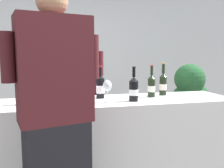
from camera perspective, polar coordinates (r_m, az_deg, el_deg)
The scene contains 12 objects.
wall_back at distance 4.74m, azimuth -8.26°, elevation 7.69°, with size 8.00×0.10×2.80m, color silver.
counter at distance 2.34m, azimuth -2.05°, elevation -15.16°, with size 2.50×0.58×0.93m, color white.
wine_bottle_0 at distance 2.52m, azimuth 12.18°, elevation 0.05°, with size 0.07×0.07×0.34m.
wine_bottle_1 at distance 2.13m, azimuth -19.72°, elevation -1.72°, with size 0.08×0.08×0.31m.
wine_bottle_2 at distance 2.39m, azimuth 9.48°, elevation -0.44°, with size 0.07×0.07×0.32m.
wine_bottle_3 at distance 2.30m, azimuth -2.83°, elevation -0.67°, with size 0.08×0.08×0.31m.
wine_bottle_5 at distance 2.16m, azimuth 5.24°, elevation -1.23°, with size 0.09×0.09×0.32m.
wine_glass at distance 2.09m, azimuth -1.14°, elevation -0.62°, with size 0.08×0.08×0.20m.
ice_bucket at distance 2.32m, azimuth -14.46°, elevation -0.54°, with size 0.21×0.21×0.24m.
person_server at distance 2.80m, azimuth -7.71°, elevation -3.86°, with size 0.55×0.28×1.67m.
person_guest at distance 1.57m, azimuth -13.34°, elevation -11.35°, with size 0.58×0.34×1.76m.
potted_shrub at distance 3.69m, azimuth 17.83°, elevation -3.31°, with size 0.59×0.64×1.22m.
Camera 1 is at (-0.42, -2.12, 1.36)m, focal length 37.96 mm.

